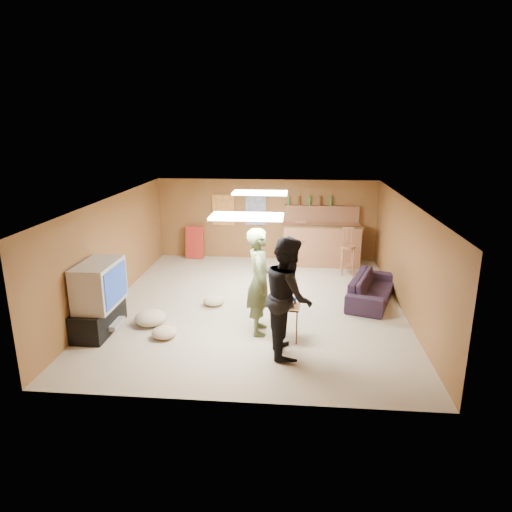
# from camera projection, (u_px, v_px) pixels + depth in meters

# --- Properties ---
(ground) EXTENTS (7.00, 7.00, 0.00)m
(ground) POSITION_uv_depth(u_px,v_px,m) (255.00, 304.00, 9.55)
(ground) COLOR tan
(ground) RESTS_ON ground
(ceiling) EXTENTS (6.00, 7.00, 0.02)m
(ceiling) POSITION_uv_depth(u_px,v_px,m) (255.00, 200.00, 8.94)
(ceiling) COLOR silver
(ceiling) RESTS_ON ground
(wall_back) EXTENTS (6.00, 0.02, 2.20)m
(wall_back) POSITION_uv_depth(u_px,v_px,m) (267.00, 219.00, 12.60)
(wall_back) COLOR brown
(wall_back) RESTS_ON ground
(wall_front) EXTENTS (6.00, 0.02, 2.20)m
(wall_front) POSITION_uv_depth(u_px,v_px,m) (231.00, 328.00, 5.90)
(wall_front) COLOR brown
(wall_front) RESTS_ON ground
(wall_left) EXTENTS (0.02, 7.00, 2.20)m
(wall_left) POSITION_uv_depth(u_px,v_px,m) (112.00, 251.00, 9.50)
(wall_left) COLOR brown
(wall_left) RESTS_ON ground
(wall_right) EXTENTS (0.02, 7.00, 2.20)m
(wall_right) POSITION_uv_depth(u_px,v_px,m) (406.00, 258.00, 8.99)
(wall_right) COLOR brown
(wall_right) RESTS_ON ground
(tv_stand) EXTENTS (0.55, 1.30, 0.50)m
(tv_stand) POSITION_uv_depth(u_px,v_px,m) (99.00, 318.00, 8.28)
(tv_stand) COLOR black
(tv_stand) RESTS_ON ground
(dvd_box) EXTENTS (0.35, 0.50, 0.08)m
(dvd_box) POSITION_uv_depth(u_px,v_px,m) (111.00, 323.00, 8.29)
(dvd_box) COLOR #B2B2B7
(dvd_box) RESTS_ON tv_stand
(tv_body) EXTENTS (0.60, 1.10, 0.80)m
(tv_body) POSITION_uv_depth(u_px,v_px,m) (99.00, 284.00, 8.09)
(tv_body) COLOR #B2B2B7
(tv_body) RESTS_ON tv_stand
(tv_screen) EXTENTS (0.02, 0.95, 0.65)m
(tv_screen) POSITION_uv_depth(u_px,v_px,m) (116.00, 285.00, 8.07)
(tv_screen) COLOR navy
(tv_screen) RESTS_ON tv_body
(bar_counter) EXTENTS (2.00, 0.60, 1.10)m
(bar_counter) POSITION_uv_depth(u_px,v_px,m) (321.00, 245.00, 12.09)
(bar_counter) COLOR brown
(bar_counter) RESTS_ON ground
(bar_lip) EXTENTS (2.10, 0.12, 0.05)m
(bar_lip) POSITION_uv_depth(u_px,v_px,m) (323.00, 227.00, 11.70)
(bar_lip) COLOR #402914
(bar_lip) RESTS_ON bar_counter
(bar_shelf) EXTENTS (2.00, 0.18, 0.05)m
(bar_shelf) POSITION_uv_depth(u_px,v_px,m) (322.00, 207.00, 12.26)
(bar_shelf) COLOR brown
(bar_shelf) RESTS_ON bar_backing
(bar_backing) EXTENTS (2.00, 0.14, 0.60)m
(bar_backing) POSITION_uv_depth(u_px,v_px,m) (322.00, 217.00, 12.36)
(bar_backing) COLOR brown
(bar_backing) RESTS_ON bar_counter
(poster_left) EXTENTS (0.60, 0.03, 0.85)m
(poster_left) POSITION_uv_depth(u_px,v_px,m) (223.00, 210.00, 12.59)
(poster_left) COLOR #BF3F26
(poster_left) RESTS_ON wall_back
(poster_right) EXTENTS (0.55, 0.03, 0.80)m
(poster_right) POSITION_uv_depth(u_px,v_px,m) (256.00, 211.00, 12.51)
(poster_right) COLOR #334C99
(poster_right) RESTS_ON wall_back
(folding_chair_stack) EXTENTS (0.50, 0.26, 0.91)m
(folding_chair_stack) POSITION_uv_depth(u_px,v_px,m) (195.00, 242.00, 12.76)
(folding_chair_stack) COLOR #A7261E
(folding_chair_stack) RESTS_ON ground
(ceiling_panel_front) EXTENTS (1.20, 0.60, 0.04)m
(ceiling_panel_front) POSITION_uv_depth(u_px,v_px,m) (247.00, 217.00, 7.51)
(ceiling_panel_front) COLOR white
(ceiling_panel_front) RESTS_ON ceiling
(ceiling_panel_back) EXTENTS (1.20, 0.60, 0.04)m
(ceiling_panel_back) POSITION_uv_depth(u_px,v_px,m) (260.00, 193.00, 10.10)
(ceiling_panel_back) COLOR white
(ceiling_panel_back) RESTS_ON ceiling
(person_olive) EXTENTS (0.52, 0.74, 1.93)m
(person_olive) POSITION_uv_depth(u_px,v_px,m) (259.00, 281.00, 8.04)
(person_olive) COLOR #4C5732
(person_olive) RESTS_ON ground
(person_black) EXTENTS (0.88, 1.05, 1.96)m
(person_black) POSITION_uv_depth(u_px,v_px,m) (288.00, 296.00, 7.31)
(person_black) COLOR black
(person_black) RESTS_ON ground
(sofa) EXTENTS (1.32, 2.06, 0.56)m
(sofa) POSITION_uv_depth(u_px,v_px,m) (372.00, 288.00, 9.67)
(sofa) COLOR black
(sofa) RESTS_ON ground
(tray_table) EXTENTS (0.53, 0.44, 0.64)m
(tray_table) POSITION_uv_depth(u_px,v_px,m) (285.00, 323.00, 7.91)
(tray_table) COLOR #402914
(tray_table) RESTS_ON ground
(cup_red_near) EXTENTS (0.08, 0.08, 0.10)m
(cup_red_near) POSITION_uv_depth(u_px,v_px,m) (278.00, 301.00, 7.87)
(cup_red_near) COLOR red
(cup_red_near) RESTS_ON tray_table
(cup_red_far) EXTENTS (0.08, 0.08, 0.10)m
(cup_red_far) POSITION_uv_depth(u_px,v_px,m) (292.00, 305.00, 7.72)
(cup_red_far) COLOR red
(cup_red_far) RESTS_ON tray_table
(cup_blue) EXTENTS (0.10, 0.10, 0.11)m
(cup_blue) POSITION_uv_depth(u_px,v_px,m) (294.00, 300.00, 7.90)
(cup_blue) COLOR navy
(cup_blue) RESTS_ON tray_table
(bar_stool_left) EXTENTS (0.53, 0.53, 1.32)m
(bar_stool_left) POSITION_uv_depth(u_px,v_px,m) (301.00, 242.00, 11.96)
(bar_stool_left) COLOR brown
(bar_stool_left) RESTS_ON ground
(bar_stool_right) EXTENTS (0.54, 0.54, 1.30)m
(bar_stool_right) POSITION_uv_depth(u_px,v_px,m) (348.00, 249.00, 11.29)
(bar_stool_right) COLOR brown
(bar_stool_right) RESTS_ON ground
(cushion_near_tv) EXTENTS (0.75, 0.75, 0.27)m
(cushion_near_tv) POSITION_uv_depth(u_px,v_px,m) (151.00, 318.00, 8.57)
(cushion_near_tv) COLOR tan
(cushion_near_tv) RESTS_ON ground
(cushion_mid) EXTENTS (0.58, 0.58, 0.20)m
(cushion_mid) POSITION_uv_depth(u_px,v_px,m) (214.00, 301.00, 9.50)
(cushion_mid) COLOR tan
(cushion_mid) RESTS_ON ground
(cushion_far) EXTENTS (0.47, 0.47, 0.20)m
(cushion_far) POSITION_uv_depth(u_px,v_px,m) (164.00, 332.00, 8.05)
(cushion_far) COLOR tan
(cushion_far) RESTS_ON ground
(bottle_row) EXTENTS (1.20, 0.08, 0.26)m
(bottle_row) POSITION_uv_depth(u_px,v_px,m) (310.00, 201.00, 12.23)
(bottle_row) COLOR #3F7233
(bottle_row) RESTS_ON bar_shelf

